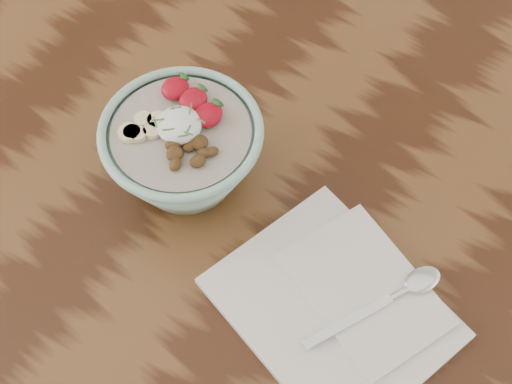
% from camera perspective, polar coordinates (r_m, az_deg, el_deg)
% --- Properties ---
extents(table, '(1.60, 0.90, 0.75)m').
position_cam_1_polar(table, '(0.98, -4.96, 1.74)').
color(table, '#361B0D').
rests_on(table, ground).
extents(breakfast_bowl, '(0.18, 0.18, 0.12)m').
position_cam_1_polar(breakfast_bowl, '(0.81, -5.80, 3.35)').
color(breakfast_bowl, '#91C3AE').
rests_on(breakfast_bowl, table).
extents(napkin, '(0.28, 0.25, 0.01)m').
position_cam_1_polar(napkin, '(0.78, 6.66, -8.88)').
color(napkin, white).
rests_on(napkin, table).
extents(spoon, '(0.09, 0.16, 0.01)m').
position_cam_1_polar(spoon, '(0.78, 11.77, -7.68)').
color(spoon, silver).
rests_on(spoon, napkin).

